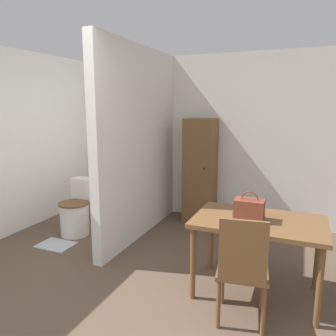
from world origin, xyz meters
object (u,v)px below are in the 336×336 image
object	(u,v)px
dining_table	(258,228)
wooden_chair	(243,267)
toilet	(77,211)
wooden_cabinet	(200,171)
handbag	(249,209)

from	to	relation	value
dining_table	wooden_chair	size ratio (longest dim) A/B	1.26
toilet	wooden_cabinet	bearing A→B (deg)	39.89
dining_table	wooden_chair	world-z (taller)	wooden_chair
handbag	wooden_cabinet	distance (m)	2.04
toilet	handbag	bearing A→B (deg)	-14.10
wooden_cabinet	dining_table	bearing A→B (deg)	-57.61
wooden_chair	wooden_cabinet	distance (m)	2.49
toilet	wooden_cabinet	xyz separation A→B (m)	(1.40, 1.17, 0.47)
dining_table	wooden_chair	distance (m)	0.53
dining_table	toilet	size ratio (longest dim) A/B	1.58
toilet	wooden_chair	bearing A→B (deg)	-23.59
toilet	handbag	size ratio (longest dim) A/B	2.76
wooden_cabinet	wooden_chair	bearing A→B (deg)	-64.80
handbag	wooden_cabinet	xyz separation A→B (m)	(-1.01, 1.77, -0.05)
wooden_chair	toilet	size ratio (longest dim) A/B	1.25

